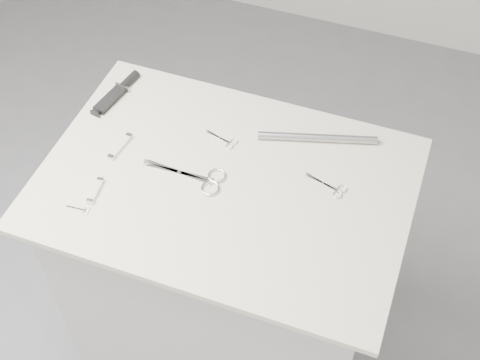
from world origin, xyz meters
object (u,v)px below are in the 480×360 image
(embroidery_scissors_b, at_px, (226,141))
(sheathed_knife, at_px, (119,91))
(embroidery_scissors_a, at_px, (332,188))
(pocket_knife_b, at_px, (96,190))
(metal_rail, at_px, (317,138))
(pocket_knife_a, at_px, (120,146))
(large_shears, at_px, (201,178))
(tiny_scissors, at_px, (81,210))
(plinth, at_px, (228,274))

(embroidery_scissors_b, relative_size, sheathed_knife, 0.52)
(embroidery_scissors_a, relative_size, pocket_knife_b, 1.38)
(embroidery_scissors_a, xyz_separation_m, sheathed_knife, (-0.71, 0.14, 0.01))
(pocket_knife_b, bearing_deg, embroidery_scissors_a, -74.79)
(pocket_knife_b, bearing_deg, metal_rail, -58.61)
(embroidery_scissors_b, xyz_separation_m, metal_rail, (0.24, 0.09, 0.01))
(embroidery_scissors_a, height_order, pocket_knife_b, pocket_knife_b)
(sheathed_knife, xyz_separation_m, pocket_knife_a, (0.11, -0.20, -0.00))
(embroidery_scissors_a, distance_m, embroidery_scissors_b, 0.34)
(large_shears, relative_size, pocket_knife_a, 2.15)
(pocket_knife_b, distance_m, metal_rail, 0.63)
(tiny_scissors, height_order, sheathed_knife, sheathed_knife)
(large_shears, distance_m, sheathed_knife, 0.43)
(tiny_scissors, distance_m, pocket_knife_a, 0.23)
(plinth, bearing_deg, pocket_knife_a, 177.60)
(sheathed_knife, distance_m, pocket_knife_a, 0.23)
(embroidery_scissors_b, bearing_deg, tiny_scissors, -111.40)
(pocket_knife_a, bearing_deg, plinth, -85.33)
(large_shears, distance_m, pocket_knife_a, 0.26)
(large_shears, xyz_separation_m, embroidery_scissors_b, (0.01, 0.15, -0.00))
(large_shears, relative_size, pocket_knife_b, 2.63)
(tiny_scissors, bearing_deg, metal_rail, 37.45)
(pocket_knife_a, bearing_deg, large_shears, -89.18)
(pocket_knife_a, bearing_deg, metal_rail, -59.87)
(metal_rail, bearing_deg, embroidery_scissors_b, -159.09)
(large_shears, bearing_deg, embroidery_scissors_b, 86.24)
(plinth, height_order, metal_rail, metal_rail)
(tiny_scissors, distance_m, sheathed_knife, 0.45)
(metal_rail, bearing_deg, sheathed_knife, -178.58)
(pocket_knife_a, bearing_deg, sheathed_knife, 34.51)
(sheathed_knife, height_order, pocket_knife_a, sheathed_knife)
(tiny_scissors, height_order, pocket_knife_a, pocket_knife_a)
(large_shears, bearing_deg, embroidery_scissors_a, 15.54)
(tiny_scissors, relative_size, pocket_knife_b, 0.74)
(embroidery_scissors_a, height_order, pocket_knife_a, pocket_knife_a)
(plinth, distance_m, pocket_knife_a, 0.57)
(plinth, height_order, large_shears, large_shears)
(embroidery_scissors_b, relative_size, pocket_knife_b, 1.18)
(embroidery_scissors_a, distance_m, pocket_knife_b, 0.63)
(large_shears, distance_m, metal_rail, 0.35)
(plinth, bearing_deg, embroidery_scissors_a, 15.37)
(pocket_knife_a, xyz_separation_m, pocket_knife_b, (0.01, -0.17, -0.00))
(tiny_scissors, height_order, pocket_knife_b, pocket_knife_b)
(pocket_knife_b, bearing_deg, tiny_scissors, 167.91)
(plinth, distance_m, pocket_knife_b, 0.59)
(sheathed_knife, bearing_deg, embroidery_scissors_a, -91.00)
(embroidery_scissors_b, relative_size, pocket_knife_a, 0.96)
(plinth, relative_size, embroidery_scissors_b, 8.83)
(embroidery_scissors_b, xyz_separation_m, tiny_scissors, (-0.27, -0.36, -0.00))
(embroidery_scissors_a, distance_m, sheathed_knife, 0.72)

